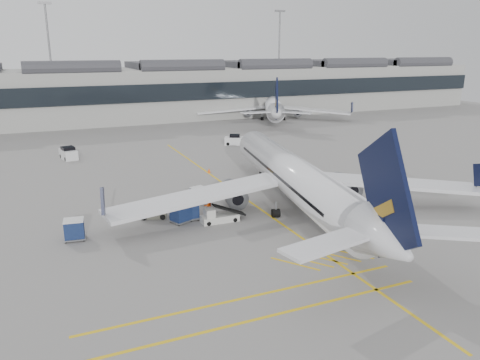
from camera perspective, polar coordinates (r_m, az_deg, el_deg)
name	(u,v)px	position (r m, az deg, el deg)	size (l,w,h in m)	color
ground	(177,244)	(38.70, -7.73, -7.75)	(220.00, 220.00, 0.00)	gray
terminal	(82,93)	(107.02, -18.73, 10.01)	(200.00, 20.45, 12.40)	#9E9E99
light_masts	(65,52)	(120.53, -20.55, 14.40)	(113.00, 0.60, 25.45)	slate
apron_markings	(240,195)	(50.68, 0.03, -1.85)	(0.25, 60.00, 0.01)	gold
airliner_main	(296,178)	(45.81, 6.81, 0.22)	(36.39, 40.10, 10.74)	silver
airliner_far	(273,106)	(105.87, 4.02, 9.01)	(32.04, 35.34, 10.13)	silver
belt_loader	(219,216)	(42.96, -2.61, -4.46)	(4.18, 1.49, 1.71)	beige
baggage_cart_a	(181,212)	(42.94, -7.22, -3.92)	(2.14, 1.98, 1.82)	gray
baggage_cart_b	(199,194)	(48.33, -5.08, -1.74)	(1.81, 1.63, 1.60)	gray
baggage_cart_c	(188,208)	(43.50, -6.38, -3.47)	(1.94, 1.60, 2.03)	gray
baggage_cart_d	(74,229)	(41.16, -19.55, -5.65)	(1.86, 1.60, 1.78)	gray
ramp_agent_a	(185,201)	(46.23, -6.73, -2.62)	(0.62, 0.41, 1.70)	orange
ramp_agent_b	(208,205)	(44.86, -3.91, -3.11)	(0.84, 0.65, 1.72)	#E0490B
pushback_tug	(154,212)	(44.63, -10.45, -3.82)	(2.67, 2.08, 1.32)	#4F4F43
safety_cone_nose	(209,170)	(59.92, -3.80, 1.17)	(0.40, 0.40, 0.56)	#F24C0A
safety_cone_engine	(318,194)	(51.06, 9.45, -1.64)	(0.38, 0.38, 0.53)	#F24C0A
service_van_mid	(68,154)	(71.52, -20.19, 3.05)	(2.44, 3.76, 1.78)	silver
service_van_right	(235,140)	(77.24, -0.64, 4.88)	(3.70, 2.92, 1.70)	silver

